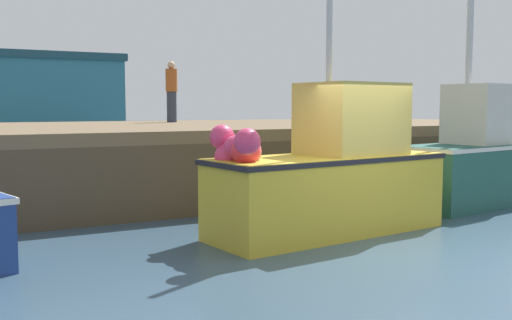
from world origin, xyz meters
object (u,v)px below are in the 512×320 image
object	(u,v)px
fishing_boat_near_right	(329,174)
dockworker	(172,92)
rowboat	(506,192)
fishing_boat_mid	(468,161)

from	to	relation	value
fishing_boat_near_right	dockworker	bearing A→B (deg)	87.79
rowboat	dockworker	world-z (taller)	dockworker
fishing_boat_mid	dockworker	distance (m)	8.70
fishing_boat_near_right	fishing_boat_mid	bearing A→B (deg)	11.41
fishing_boat_mid	dockworker	xyz separation A→B (m)	(-3.92, 7.60, 1.59)
fishing_boat_mid	rowboat	world-z (taller)	fishing_boat_mid
fishing_boat_near_right	dockworker	distance (m)	8.60
fishing_boat_mid	fishing_boat_near_right	bearing A→B (deg)	-168.59
dockworker	fishing_boat_mid	bearing A→B (deg)	-62.69
fishing_boat_near_right	fishing_boat_mid	xyz separation A→B (m)	(4.25, 0.86, -0.03)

